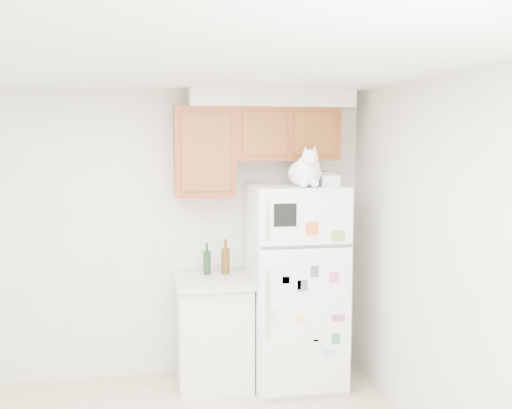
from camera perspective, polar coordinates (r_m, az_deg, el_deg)
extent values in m
cube|color=silver|center=(5.29, -10.48, -2.89)|extent=(3.80, 0.04, 2.50)
cube|color=silver|center=(3.82, 19.51, -6.71)|extent=(0.04, 4.00, 2.50)
cube|color=white|center=(3.25, -10.97, 13.50)|extent=(3.80, 4.00, 0.04)
cube|color=brown|center=(5.18, 2.80, 6.73)|extent=(0.90, 0.33, 0.45)
cube|color=brown|center=(5.07, -4.97, 5.03)|extent=(0.50, 0.33, 0.75)
cube|color=silver|center=(5.18, 1.42, 10.06)|extent=(1.40, 0.37, 0.15)
cube|color=white|center=(5.15, 3.73, -7.61)|extent=(0.76, 0.72, 1.70)
cube|color=white|center=(4.67, 4.90, -1.23)|extent=(0.74, 0.03, 0.44)
cube|color=white|center=(4.85, 4.81, -11.11)|extent=(0.74, 0.03, 1.19)
cube|color=#59595B|center=(4.71, 4.88, -3.95)|extent=(0.74, 0.03, 0.02)
cylinder|color=silver|center=(4.57, 1.13, -1.45)|extent=(0.02, 0.02, 0.32)
cylinder|color=silver|center=(4.71, 1.11, -9.55)|extent=(0.02, 0.02, 0.55)
cube|color=black|center=(4.61, 2.80, -1.01)|extent=(0.18, 0.00, 0.18)
cube|color=white|center=(4.69, 3.01, -6.47)|extent=(0.22, 0.00, 0.28)
cube|color=gold|center=(4.70, 2.87, -7.21)|extent=(0.06, 0.00, 0.06)
cube|color=white|center=(4.89, 5.57, -12.53)|extent=(0.07, 0.00, 0.06)
cube|color=#AC458B|center=(4.90, 7.85, -10.65)|extent=(0.11, 0.00, 0.05)
cube|color=silver|center=(4.92, 5.90, -13.04)|extent=(0.08, 0.00, 0.07)
cube|color=orange|center=(4.68, 5.37, -2.28)|extent=(0.10, 0.00, 0.11)
cube|color=#525156|center=(4.75, 4.45, -7.70)|extent=(0.08, 0.00, 0.09)
cube|color=silver|center=(4.76, 1.71, -10.56)|extent=(0.06, 0.00, 0.11)
cube|color=#9BBFDC|center=(4.97, 6.97, -13.84)|extent=(0.10, 0.00, 0.05)
cube|color=#505156|center=(4.75, 5.60, -6.37)|extent=(0.07, 0.00, 0.09)
cube|color=olive|center=(4.75, 7.83, -2.98)|extent=(0.11, 0.00, 0.09)
cube|color=#E7D751|center=(4.81, 4.19, -10.79)|extent=(0.08, 0.00, 0.05)
cube|color=#3B8265|center=(4.95, 7.61, -12.55)|extent=(0.07, 0.00, 0.09)
cube|color=white|center=(4.71, 7.57, -0.01)|extent=(0.08, 0.00, 0.07)
cube|color=#D25491|center=(4.80, 7.44, -6.87)|extent=(0.08, 0.00, 0.09)
cube|color=white|center=(5.20, -4.04, -12.17)|extent=(0.60, 0.60, 0.88)
cube|color=beige|center=(5.05, -4.05, -7.29)|extent=(0.64, 0.64, 0.04)
ellipsoid|color=white|center=(4.87, 4.66, 2.98)|extent=(0.26, 0.35, 0.22)
ellipsoid|color=white|center=(4.77, 4.98, 3.51)|extent=(0.19, 0.15, 0.21)
sphere|color=white|center=(4.71, 5.16, 4.45)|extent=(0.13, 0.13, 0.13)
cone|color=white|center=(4.70, 4.76, 5.24)|extent=(0.04, 0.04, 0.05)
cone|color=white|center=(4.72, 5.58, 5.24)|extent=(0.04, 0.04, 0.05)
cone|color=#D88C8C|center=(4.70, 4.78, 5.18)|extent=(0.02, 0.02, 0.03)
cone|color=#D88C8C|center=(4.71, 5.61, 5.18)|extent=(0.02, 0.02, 0.03)
sphere|color=white|center=(4.66, 5.34, 4.18)|extent=(0.06, 0.06, 0.06)
sphere|color=white|center=(4.73, 4.56, 2.03)|extent=(0.07, 0.07, 0.07)
sphere|color=white|center=(4.75, 5.62, 2.04)|extent=(0.07, 0.07, 0.07)
cylinder|color=white|center=(5.02, 5.51, 2.27)|extent=(0.16, 0.22, 0.08)
cube|color=white|center=(5.15, 6.14, 2.53)|extent=(0.20, 0.16, 0.10)
cube|color=white|center=(4.91, 6.98, 2.28)|extent=(0.15, 0.11, 0.09)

